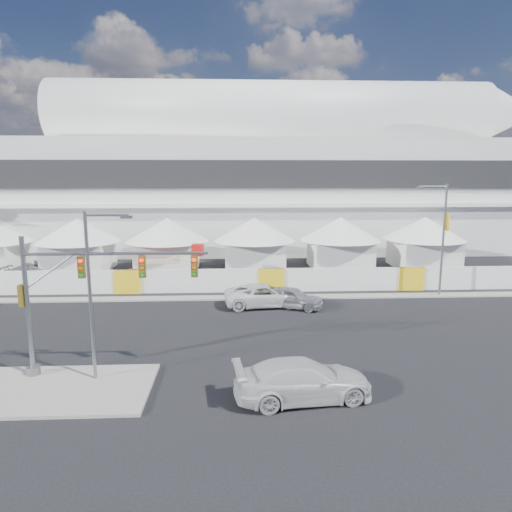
{
  "coord_description": "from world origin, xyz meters",
  "views": [
    {
      "loc": [
        2.93,
        -22.93,
        9.84
      ],
      "look_at": [
        4.49,
        10.0,
        3.89
      ],
      "focal_mm": 32.0,
      "sensor_mm": 36.0,
      "label": 1
    }
  ],
  "objects_px": {
    "pickup_curb": "(264,295)",
    "streetlight_median": "(94,285)",
    "streetlight_curb": "(441,232)",
    "traffic_mast": "(69,299)",
    "boom_lift": "(153,272)",
    "pickup_near": "(303,380)",
    "lot_car_c": "(30,274)",
    "sedan_silver": "(291,297)"
  },
  "relations": [
    {
      "from": "boom_lift",
      "to": "pickup_near",
      "type": "bearing_deg",
      "value": -55.41
    },
    {
      "from": "sedan_silver",
      "to": "streetlight_curb",
      "type": "bearing_deg",
      "value": -55.22
    },
    {
      "from": "sedan_silver",
      "to": "pickup_near",
      "type": "relative_size",
      "value": 0.76
    },
    {
      "from": "sedan_silver",
      "to": "streetlight_curb",
      "type": "relative_size",
      "value": 0.51
    },
    {
      "from": "pickup_near",
      "to": "lot_car_c",
      "type": "distance_m",
      "value": 31.93
    },
    {
      "from": "pickup_curb",
      "to": "traffic_mast",
      "type": "distance_m",
      "value": 15.8
    },
    {
      "from": "lot_car_c",
      "to": "streetlight_curb",
      "type": "height_order",
      "value": "streetlight_curb"
    },
    {
      "from": "traffic_mast",
      "to": "streetlight_curb",
      "type": "xyz_separation_m",
      "value": [
        24.44,
        13.95,
        1.3
      ]
    },
    {
      "from": "sedan_silver",
      "to": "traffic_mast",
      "type": "distance_m",
      "value": 16.76
    },
    {
      "from": "streetlight_median",
      "to": "boom_lift",
      "type": "height_order",
      "value": "streetlight_median"
    },
    {
      "from": "streetlight_curb",
      "to": "sedan_silver",
      "type": "bearing_deg",
      "value": -167.17
    },
    {
      "from": "sedan_silver",
      "to": "streetlight_median",
      "type": "distance_m",
      "value": 16.37
    },
    {
      "from": "pickup_near",
      "to": "traffic_mast",
      "type": "height_order",
      "value": "traffic_mast"
    },
    {
      "from": "streetlight_curb",
      "to": "boom_lift",
      "type": "bearing_deg",
      "value": 166.74
    },
    {
      "from": "pickup_curb",
      "to": "lot_car_c",
      "type": "xyz_separation_m",
      "value": [
        -21.08,
        8.79,
        -0.1
      ]
    },
    {
      "from": "traffic_mast",
      "to": "streetlight_curb",
      "type": "height_order",
      "value": "streetlight_curb"
    },
    {
      "from": "pickup_curb",
      "to": "traffic_mast",
      "type": "height_order",
      "value": "traffic_mast"
    },
    {
      "from": "traffic_mast",
      "to": "boom_lift",
      "type": "xyz_separation_m",
      "value": [
        0.48,
        19.6,
        -2.97
      ]
    },
    {
      "from": "streetlight_median",
      "to": "traffic_mast",
      "type": "bearing_deg",
      "value": 158.05
    },
    {
      "from": "pickup_curb",
      "to": "streetlight_median",
      "type": "xyz_separation_m",
      "value": [
        -8.76,
        -12.27,
        3.92
      ]
    },
    {
      "from": "traffic_mast",
      "to": "streetlight_median",
      "type": "distance_m",
      "value": 1.68
    },
    {
      "from": "pickup_near",
      "to": "boom_lift",
      "type": "bearing_deg",
      "value": 17.63
    },
    {
      "from": "streetlight_curb",
      "to": "traffic_mast",
      "type": "bearing_deg",
      "value": -150.28
    },
    {
      "from": "pickup_curb",
      "to": "streetlight_curb",
      "type": "xyz_separation_m",
      "value": [
        14.3,
        2.24,
        4.44
      ]
    },
    {
      "from": "lot_car_c",
      "to": "streetlight_curb",
      "type": "distance_m",
      "value": 36.27
    },
    {
      "from": "pickup_curb",
      "to": "streetlight_curb",
      "type": "height_order",
      "value": "streetlight_curb"
    },
    {
      "from": "pickup_curb",
      "to": "traffic_mast",
      "type": "relative_size",
      "value": 0.67
    },
    {
      "from": "sedan_silver",
      "to": "pickup_curb",
      "type": "distance_m",
      "value": 2.06
    },
    {
      "from": "streetlight_median",
      "to": "streetlight_curb",
      "type": "height_order",
      "value": "streetlight_curb"
    },
    {
      "from": "pickup_near",
      "to": "boom_lift",
      "type": "relative_size",
      "value": 0.83
    },
    {
      "from": "pickup_near",
      "to": "traffic_mast",
      "type": "bearing_deg",
      "value": 68.3
    },
    {
      "from": "lot_car_c",
      "to": "traffic_mast",
      "type": "bearing_deg",
      "value": -143.75
    },
    {
      "from": "pickup_near",
      "to": "streetlight_curb",
      "type": "relative_size",
      "value": 0.67
    },
    {
      "from": "pickup_near",
      "to": "streetlight_median",
      "type": "bearing_deg",
      "value": 69.45
    },
    {
      "from": "streetlight_curb",
      "to": "pickup_curb",
      "type": "bearing_deg",
      "value": -171.1
    },
    {
      "from": "lot_car_c",
      "to": "boom_lift",
      "type": "height_order",
      "value": "boom_lift"
    },
    {
      "from": "streetlight_median",
      "to": "lot_car_c",
      "type": "bearing_deg",
      "value": 120.33
    },
    {
      "from": "sedan_silver",
      "to": "pickup_near",
      "type": "distance_m",
      "value": 13.99
    },
    {
      "from": "traffic_mast",
      "to": "pickup_curb",
      "type": "bearing_deg",
      "value": 49.13
    },
    {
      "from": "streetlight_curb",
      "to": "boom_lift",
      "type": "xyz_separation_m",
      "value": [
        -23.96,
        5.64,
        -4.28
      ]
    },
    {
      "from": "lot_car_c",
      "to": "streetlight_median",
      "type": "bearing_deg",
      "value": -141.51
    },
    {
      "from": "pickup_near",
      "to": "streetlight_curb",
      "type": "distance_m",
      "value": 21.98
    }
  ]
}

